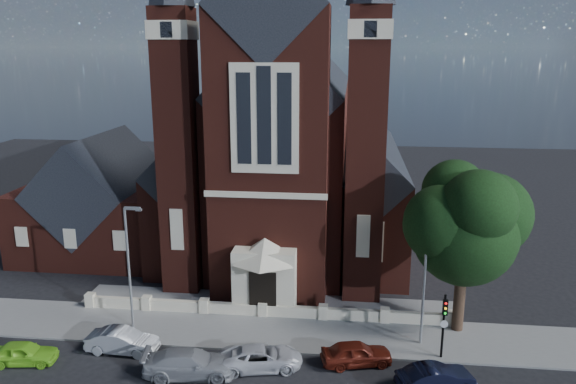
% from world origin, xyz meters
% --- Properties ---
extents(ground, '(120.00, 120.00, 0.00)m').
position_xyz_m(ground, '(0.00, 15.00, 0.00)').
color(ground, black).
rests_on(ground, ground).
extents(pavement_strip, '(60.00, 5.00, 0.12)m').
position_xyz_m(pavement_strip, '(0.00, 4.50, 0.00)').
color(pavement_strip, slate).
rests_on(pavement_strip, ground).
extents(forecourt_paving, '(26.00, 3.00, 0.14)m').
position_xyz_m(forecourt_paving, '(0.00, 8.50, 0.00)').
color(forecourt_paving, slate).
rests_on(forecourt_paving, ground).
extents(forecourt_wall, '(24.00, 0.40, 0.90)m').
position_xyz_m(forecourt_wall, '(0.00, 6.50, 0.00)').
color(forecourt_wall, beige).
rests_on(forecourt_wall, ground).
extents(church, '(20.01, 34.90, 29.20)m').
position_xyz_m(church, '(-0.00, 22.94, 8.19)').
color(church, '#4C1C14').
rests_on(church, ground).
extents(parish_hall, '(12.00, 12.20, 10.24)m').
position_xyz_m(parish_hall, '(-16.00, 18.00, 4.01)').
color(parish_hall, '#4C1C14').
rests_on(parish_hall, ground).
extents(street_tree, '(6.40, 6.60, 10.70)m').
position_xyz_m(street_tree, '(12.60, 5.71, 6.96)').
color(street_tree, black).
rests_on(street_tree, ground).
extents(street_lamp_left, '(1.16, 0.22, 8.09)m').
position_xyz_m(street_lamp_left, '(-7.91, 4.00, 4.60)').
color(street_lamp_left, gray).
rests_on(street_lamp_left, ground).
extents(street_lamp_right, '(1.16, 0.22, 8.09)m').
position_xyz_m(street_lamp_right, '(10.09, 4.00, 4.60)').
color(street_lamp_right, gray).
rests_on(street_lamp_right, ground).
extents(traffic_signal, '(0.28, 0.42, 4.00)m').
position_xyz_m(traffic_signal, '(11.00, 2.43, 2.58)').
color(traffic_signal, black).
rests_on(traffic_signal, ground).
extents(car_lime_van, '(3.94, 2.03, 1.28)m').
position_xyz_m(car_lime_van, '(-12.62, -0.63, 0.64)').
color(car_lime_van, '#85DB2B').
rests_on(car_lime_van, ground).
extents(car_silver_a, '(4.28, 1.66, 1.39)m').
position_xyz_m(car_silver_a, '(-7.52, 1.18, 0.70)').
color(car_silver_a, '#9DA0A4').
rests_on(car_silver_a, ground).
extents(car_silver_b, '(5.27, 2.71, 1.46)m').
position_xyz_m(car_silver_b, '(-2.91, -0.76, 0.73)').
color(car_silver_b, gray).
rests_on(car_silver_b, ground).
extents(car_white_suv, '(4.95, 3.02, 1.28)m').
position_xyz_m(car_white_suv, '(0.86, 0.41, 0.64)').
color(car_white_suv, silver).
rests_on(car_white_suv, ground).
extents(car_dark_red, '(4.28, 2.53, 1.36)m').
position_xyz_m(car_dark_red, '(6.14, 1.37, 0.68)').
color(car_dark_red, '#57190F').
rests_on(car_dark_red, ground).
extents(car_navy, '(4.35, 2.66, 1.35)m').
position_xyz_m(car_navy, '(10.24, -0.59, 0.68)').
color(car_navy, black).
rests_on(car_navy, ground).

